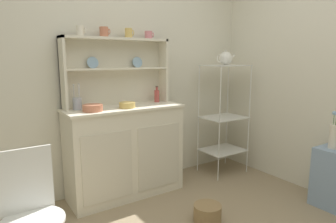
# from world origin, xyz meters

# --- Properties ---
(wall_back) EXTENTS (3.84, 0.05, 2.50)m
(wall_back) POSITION_xyz_m (0.00, 1.62, 1.25)
(wall_back) COLOR silver
(wall_back) RESTS_ON ground
(hutch_cabinet) EXTENTS (1.16, 0.45, 0.91)m
(hutch_cabinet) POSITION_xyz_m (-0.05, 1.37, 0.46)
(hutch_cabinet) COLOR silver
(hutch_cabinet) RESTS_ON ground
(hutch_shelf_unit) EXTENTS (1.08, 0.18, 0.66)m
(hutch_shelf_unit) POSITION_xyz_m (-0.05, 1.53, 1.29)
(hutch_shelf_unit) COLOR beige
(hutch_shelf_unit) RESTS_ON hutch_cabinet
(bakers_rack) EXTENTS (0.49, 0.38, 1.29)m
(bakers_rack) POSITION_xyz_m (1.19, 1.27, 0.77)
(bakers_rack) COLOR silver
(bakers_rack) RESTS_ON ground
(wire_chair) EXTENTS (0.36, 0.36, 0.85)m
(wire_chair) POSITION_xyz_m (-1.05, 0.54, 0.52)
(wire_chair) COLOR white
(wire_chair) RESTS_ON ground
(floor_basket) EXTENTS (0.24, 0.24, 0.15)m
(floor_basket) POSITION_xyz_m (0.29, 0.51, 0.08)
(floor_basket) COLOR #93754C
(floor_basket) RESTS_ON ground
(cup_cream_0) EXTENTS (0.08, 0.07, 0.09)m
(cup_cream_0) POSITION_xyz_m (-0.41, 1.49, 1.61)
(cup_cream_0) COLOR silver
(cup_cream_0) RESTS_ON hutch_shelf_unit
(cup_terracotta_1) EXTENTS (0.10, 0.08, 0.09)m
(cup_terracotta_1) POSITION_xyz_m (-0.18, 1.49, 1.61)
(cup_terracotta_1) COLOR #C67556
(cup_terracotta_1) RESTS_ON hutch_shelf_unit
(cup_gold_2) EXTENTS (0.09, 0.07, 0.09)m
(cup_gold_2) POSITION_xyz_m (0.08, 1.49, 1.61)
(cup_gold_2) COLOR #DBB760
(cup_gold_2) RESTS_ON hutch_shelf_unit
(cup_rose_3) EXTENTS (0.09, 0.08, 0.08)m
(cup_rose_3) POSITION_xyz_m (0.30, 1.49, 1.61)
(cup_rose_3) COLOR #D17A84
(cup_rose_3) RESTS_ON hutch_shelf_unit
(bowl_mixing_large) EXTENTS (0.18, 0.18, 0.06)m
(bowl_mixing_large) POSITION_xyz_m (-0.39, 1.29, 0.94)
(bowl_mixing_large) COLOR #C67556
(bowl_mixing_large) RESTS_ON hutch_cabinet
(bowl_floral_medium) EXTENTS (0.15, 0.15, 0.05)m
(bowl_floral_medium) POSITION_xyz_m (-0.05, 1.29, 0.93)
(bowl_floral_medium) COLOR #DBB760
(bowl_floral_medium) RESTS_ON hutch_cabinet
(jam_bottle) EXTENTS (0.05, 0.05, 0.17)m
(jam_bottle) POSITION_xyz_m (0.37, 1.45, 0.98)
(jam_bottle) COLOR #B74C47
(jam_bottle) RESTS_ON hutch_cabinet
(utensil_jar) EXTENTS (0.08, 0.08, 0.24)m
(utensil_jar) POSITION_xyz_m (-0.48, 1.45, 0.97)
(utensil_jar) COLOR #B2B7C6
(utensil_jar) RESTS_ON hutch_cabinet
(porcelain_teapot) EXTENTS (0.24, 0.15, 0.17)m
(porcelain_teapot) POSITION_xyz_m (1.19, 1.27, 1.37)
(porcelain_teapot) COLOR white
(porcelain_teapot) RESTS_ON bakers_rack
(flower_vase) EXTENTS (0.09, 0.09, 0.37)m
(flower_vase) POSITION_xyz_m (1.44, 0.10, 0.68)
(flower_vase) COLOR silver
(flower_vase) RESTS_ON side_shelf_blue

